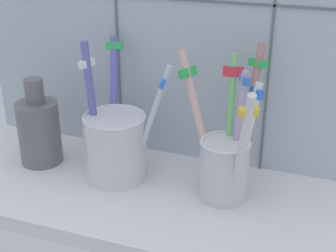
% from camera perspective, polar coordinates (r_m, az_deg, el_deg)
% --- Properties ---
extents(counter_slab, '(0.64, 0.22, 0.02)m').
position_cam_1_polar(counter_slab, '(0.64, -0.71, -8.73)').
color(counter_slab, silver).
rests_on(counter_slab, ground).
extents(tile_wall_back, '(0.64, 0.02, 0.45)m').
position_cam_1_polar(tile_wall_back, '(0.66, 2.94, 12.78)').
color(tile_wall_back, '#B2C1CC').
rests_on(tile_wall_back, ground).
extents(toothbrush_cup_left, '(0.12, 0.12, 0.18)m').
position_cam_1_polar(toothbrush_cup_left, '(0.65, -6.18, -1.92)').
color(toothbrush_cup_left, silver).
rests_on(toothbrush_cup_left, counter_slab).
extents(toothbrush_cup_right, '(0.12, 0.13, 0.19)m').
position_cam_1_polar(toothbrush_cup_right, '(0.61, 6.82, -3.70)').
color(toothbrush_cup_right, silver).
rests_on(toothbrush_cup_right, counter_slab).
extents(ceramic_vase, '(0.06, 0.06, 0.13)m').
position_cam_1_polar(ceramic_vase, '(0.71, -14.87, -0.44)').
color(ceramic_vase, slate).
rests_on(ceramic_vase, counter_slab).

